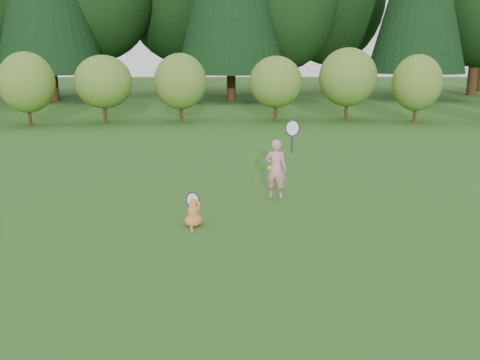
{
  "coord_description": "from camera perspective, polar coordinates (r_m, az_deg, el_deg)",
  "views": [
    {
      "loc": [
        0.04,
        -7.73,
        2.78
      ],
      "look_at": [
        0.2,
        0.8,
        0.7
      ],
      "focal_mm": 40.0,
      "sensor_mm": 36.0,
      "label": 1
    }
  ],
  "objects": [
    {
      "name": "ground",
      "position": [
        8.22,
        -1.3,
        -6.08
      ],
      "size": [
        100.0,
        100.0,
        0.0
      ],
      "primitive_type": "plane",
      "color": "#255116",
      "rests_on": "ground"
    },
    {
      "name": "child",
      "position": [
        10.24,
        3.91,
        1.35
      ],
      "size": [
        0.67,
        0.46,
        1.69
      ],
      "rotation": [
        0.0,
        0.0,
        2.83
      ],
      "color": "pink",
      "rests_on": "ground"
    },
    {
      "name": "tennis_ball",
      "position": [
        8.59,
        3.17,
        1.31
      ],
      "size": [
        0.07,
        0.07,
        0.07
      ],
      "color": "#B5D519",
      "rests_on": "ground"
    },
    {
      "name": "cat",
      "position": [
        8.69,
        -5.01,
        -3.35
      ],
      "size": [
        0.43,
        0.68,
        0.63
      ],
      "rotation": [
        0.0,
        0.0,
        -0.31
      ],
      "color": "orange",
      "rests_on": "ground"
    },
    {
      "name": "shrub_row",
      "position": [
        20.78,
        -1.2,
        9.89
      ],
      "size": [
        28.0,
        3.0,
        2.8
      ],
      "primitive_type": null,
      "color": "#4D7D27",
      "rests_on": "ground"
    }
  ]
}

